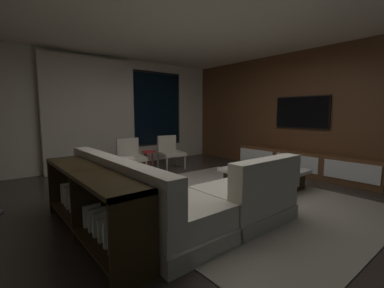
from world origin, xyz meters
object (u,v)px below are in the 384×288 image
Objects in this scene: coffee_table at (264,178)px; media_console at (304,163)px; book_stack_on_coffee_table at (267,169)px; accent_chair_near_window at (170,150)px; side_stool at (148,155)px; sectional_couch at (168,197)px; mounted_tv at (302,112)px; accent_chair_by_curtain at (130,155)px; console_table_behind_couch at (90,201)px.

coffee_table is 0.37× the size of media_console.
accent_chair_near_window is at bearing 93.30° from book_stack_on_coffee_table.
media_console reaches higher than side_stool.
sectional_couch reaches higher than media_console.
mounted_tv reaches higher than side_stool.
book_stack_on_coffee_table is at bearing -127.39° from coffee_table.
accent_chair_near_window is 1.00× the size of accent_chair_by_curtain.
sectional_couch is 0.81× the size of media_console.
mounted_tv reaches higher than accent_chair_by_curtain.
mounted_tv reaches higher than accent_chair_near_window.
sectional_couch is at bearing -106.00° from accent_chair_by_curtain.
media_console reaches higher than coffee_table.
side_stool is (-0.83, 2.58, 0.19)m from coffee_table.
book_stack_on_coffee_table is at bearing -4.45° from console_table_behind_couch.
coffee_table is 4.34× the size of book_stack_on_coffee_table.
mounted_tv is at bearing -36.53° from accent_chair_by_curtain.
mounted_tv is (3.78, 0.32, 1.06)m from sectional_couch.
mounted_tv reaches higher than coffee_table.
side_stool is (1.22, 2.63, 0.08)m from sectional_couch.
accent_chair_by_curtain is 0.64× the size of mounted_tv.
side_stool is 3.28m from console_table_behind_couch.
console_table_behind_couch is at bearing -124.10° from accent_chair_by_curtain.
book_stack_on_coffee_table reaches higher than coffee_table.
accent_chair_near_window and accent_chair_by_curtain have the same top height.
side_stool is 3.45m from media_console.
media_console is at bearing -0.19° from console_table_behind_couch.
coffee_table is at bearing -84.22° from accent_chair_near_window.
accent_chair_near_window is (-0.15, 2.68, 0.05)m from book_stack_on_coffee_table.
console_table_behind_couch reaches higher than book_stack_on_coffee_table.
sectional_couch is at bearing 177.34° from book_stack_on_coffee_table.
accent_chair_by_curtain is at bearing 143.47° from mounted_tv.
media_console is 1.48× the size of console_table_behind_couch.
console_table_behind_couch is (-0.91, 0.13, 0.12)m from sectional_couch.
media_console is (1.64, 0.21, -0.14)m from book_stack_on_coffee_table.
mounted_tv is (2.55, -2.31, 0.98)m from side_stool.
sectional_couch is 5.43× the size of side_stool.
accent_chair_near_window is at bearing 130.97° from mounted_tv.
console_table_behind_couch is (-2.87, 0.22, 0.02)m from book_stack_on_coffee_table.
accent_chair_near_window is 0.64× the size of mounted_tv.
coffee_table is 2.09m from mounted_tv.
sectional_couch is at bearing -8.25° from console_table_behind_couch.
media_console is at bearing 2.73° from coffee_table.
mounted_tv reaches higher than console_table_behind_couch.
accent_chair_near_window is 3.06m from media_console.
console_table_behind_couch is at bearing 178.30° from coffee_table.
mounted_tv is (1.72, 0.27, 1.16)m from coffee_table.
coffee_table is at bearing -72.13° from side_stool.
coffee_table is 2.57m from accent_chair_near_window.
console_table_behind_couch reaches higher than media_console.
console_table_behind_couch reaches higher than side_stool.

